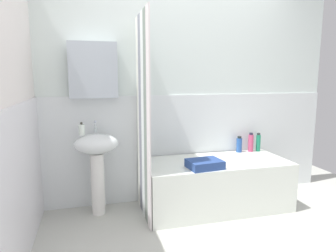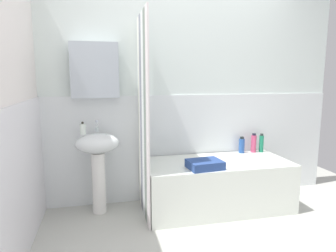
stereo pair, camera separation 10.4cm
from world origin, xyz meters
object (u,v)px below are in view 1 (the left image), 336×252
at_px(sink, 97,156).
at_px(soap_dispenser, 82,130).
at_px(shampoo_bottle, 258,143).
at_px(body_wash_bottle, 239,145).
at_px(towel_folded, 205,164).
at_px(bathtub, 215,184).
at_px(lotion_bottle, 251,143).

bearing_deg(sink, soap_dispenser, -175.27).
bearing_deg(shampoo_bottle, sink, -176.72).
bearing_deg(soap_dispenser, body_wash_bottle, 4.28).
relative_size(soap_dispenser, towel_folded, 0.39).
distance_m(soap_dispenser, shampoo_bottle, 2.05).
distance_m(bathtub, lotion_bottle, 0.73).
bearing_deg(soap_dispenser, lotion_bottle, 3.76).
bearing_deg(soap_dispenser, towel_folded, -17.14).
distance_m(sink, soap_dispenser, 0.31).
relative_size(soap_dispenser, bathtub, 0.08).
xyz_separation_m(sink, shampoo_bottle, (1.89, 0.11, 0.01)).
distance_m(soap_dispenser, body_wash_bottle, 1.81).
relative_size(body_wash_bottle, towel_folded, 0.59).
bearing_deg(sink, bathtub, -7.38).
bearing_deg(lotion_bottle, bathtub, -154.21).
bearing_deg(lotion_bottle, shampoo_bottle, -4.20).
bearing_deg(sink, towel_folded, -19.79).
relative_size(soap_dispenser, body_wash_bottle, 0.67).
height_order(sink, body_wash_bottle, sink).
bearing_deg(soap_dispenser, sink, 4.73).
xyz_separation_m(soap_dispenser, bathtub, (1.36, -0.15, -0.63)).
bearing_deg(bathtub, towel_folded, -135.65).
bearing_deg(bathtub, soap_dispenser, 173.80).
bearing_deg(body_wash_bottle, shampoo_bottle, -3.22).
relative_size(bathtub, lotion_bottle, 6.73).
distance_m(body_wash_bottle, towel_folded, 0.80).
bearing_deg(shampoo_bottle, bathtub, -158.06).
relative_size(sink, lotion_bottle, 3.68).
bearing_deg(body_wash_bottle, lotion_bottle, -2.59).
distance_m(bathtub, shampoo_bottle, 0.80).
height_order(bathtub, shampoo_bottle, shampoo_bottle).
distance_m(sink, bathtub, 1.29).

